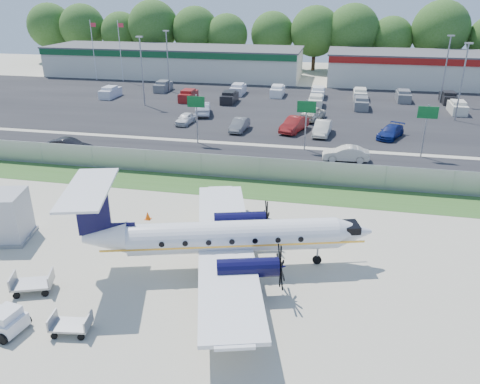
% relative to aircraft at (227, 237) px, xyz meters
% --- Properties ---
extents(ground, '(170.00, 170.00, 0.00)m').
position_rel_aircraft_xyz_m(ground, '(-0.41, -0.46, -1.99)').
color(ground, '#B6B19A').
rests_on(ground, ground).
extents(grass_verge, '(170.00, 4.00, 0.02)m').
position_rel_aircraft_xyz_m(grass_verge, '(-0.41, 11.54, -1.98)').
color(grass_verge, '#2D561E').
rests_on(grass_verge, ground).
extents(access_road, '(170.00, 8.00, 0.02)m').
position_rel_aircraft_xyz_m(access_road, '(-0.41, 18.54, -1.97)').
color(access_road, black).
rests_on(access_road, ground).
extents(parking_lot, '(170.00, 32.00, 0.02)m').
position_rel_aircraft_xyz_m(parking_lot, '(-0.41, 39.54, -1.97)').
color(parking_lot, black).
rests_on(parking_lot, ground).
extents(perimeter_fence, '(120.00, 0.06, 1.99)m').
position_rel_aircraft_xyz_m(perimeter_fence, '(-0.41, 13.54, -0.98)').
color(perimeter_fence, gray).
rests_on(perimeter_fence, ground).
extents(building_west, '(46.40, 12.40, 5.24)m').
position_rel_aircraft_xyz_m(building_west, '(-24.41, 61.52, 0.64)').
color(building_west, beige).
rests_on(building_west, ground).
extents(building_east, '(44.40, 12.40, 5.24)m').
position_rel_aircraft_xyz_m(building_east, '(25.59, 61.52, 0.64)').
color(building_east, beige).
rests_on(building_east, ground).
extents(sign_left, '(1.80, 0.26, 5.00)m').
position_rel_aircraft_xyz_m(sign_left, '(-8.41, 22.45, 1.63)').
color(sign_left, gray).
rests_on(sign_left, ground).
extents(sign_mid, '(1.80, 0.26, 5.00)m').
position_rel_aircraft_xyz_m(sign_mid, '(2.59, 22.45, 1.63)').
color(sign_mid, gray).
rests_on(sign_mid, ground).
extents(sign_right, '(1.80, 0.26, 5.00)m').
position_rel_aircraft_xyz_m(sign_right, '(13.59, 22.45, 1.63)').
color(sign_right, gray).
rests_on(sign_right, ground).
extents(flagpole_west, '(1.06, 0.12, 10.00)m').
position_rel_aircraft_xyz_m(flagpole_west, '(-36.33, 54.54, 3.66)').
color(flagpole_west, silver).
rests_on(flagpole_west, ground).
extents(flagpole_east, '(1.06, 0.12, 10.00)m').
position_rel_aircraft_xyz_m(flagpole_east, '(-31.33, 54.54, 3.66)').
color(flagpole_east, silver).
rests_on(flagpole_east, ground).
extents(light_pole_nw, '(0.90, 0.35, 9.09)m').
position_rel_aircraft_xyz_m(light_pole_nw, '(-20.41, 37.54, 3.25)').
color(light_pole_nw, gray).
rests_on(light_pole_nw, ground).
extents(light_pole_ne, '(0.90, 0.35, 9.09)m').
position_rel_aircraft_xyz_m(light_pole_ne, '(19.59, 37.54, 3.25)').
color(light_pole_ne, gray).
rests_on(light_pole_ne, ground).
extents(light_pole_sw, '(0.90, 0.35, 9.09)m').
position_rel_aircraft_xyz_m(light_pole_sw, '(-20.41, 47.54, 3.25)').
color(light_pole_sw, gray).
rests_on(light_pole_sw, ground).
extents(light_pole_se, '(0.90, 0.35, 9.09)m').
position_rel_aircraft_xyz_m(light_pole_se, '(19.59, 47.54, 3.25)').
color(light_pole_se, gray).
rests_on(light_pole_se, ground).
extents(tree_line, '(112.00, 6.00, 14.00)m').
position_rel_aircraft_xyz_m(tree_line, '(-0.41, 73.54, -1.99)').
color(tree_line, '#275017').
rests_on(tree_line, ground).
extents(aircraft, '(16.83, 16.44, 5.14)m').
position_rel_aircraft_xyz_m(aircraft, '(0.00, 0.00, 0.00)').
color(aircraft, silver).
rests_on(aircraft, ground).
extents(pushback_tug, '(2.42, 1.90, 1.21)m').
position_rel_aircraft_xyz_m(pushback_tug, '(-8.94, -7.35, -1.41)').
color(pushback_tug, silver).
rests_on(pushback_tug, ground).
extents(baggage_cart_near, '(2.29, 1.81, 1.05)m').
position_rel_aircraft_xyz_m(baggage_cart_near, '(-9.41, -4.31, -1.50)').
color(baggage_cart_near, gray).
rests_on(baggage_cart_near, ground).
extents(baggage_cart_far, '(1.91, 1.31, 0.93)m').
position_rel_aircraft_xyz_m(baggage_cart_far, '(-5.76, -6.83, -1.55)').
color(baggage_cart_far, gray).
rests_on(baggage_cart_far, ground).
extents(service_container, '(3.37, 3.37, 3.09)m').
position_rel_aircraft_xyz_m(service_container, '(-14.40, 0.48, -0.55)').
color(service_container, '#AEAFB5').
rests_on(service_container, ground).
extents(cone_nose, '(0.37, 0.37, 0.52)m').
position_rel_aircraft_xyz_m(cone_nose, '(2.77, -5.24, -1.74)').
color(cone_nose, '#EC5107').
rests_on(cone_nose, ground).
extents(cone_starboard_wing, '(0.40, 0.40, 0.57)m').
position_rel_aircraft_xyz_m(cone_starboard_wing, '(-6.76, 4.83, -1.72)').
color(cone_starboard_wing, '#EC5107').
rests_on(cone_starboard_wing, ground).
extents(road_car_west, '(4.80, 2.03, 1.54)m').
position_rel_aircraft_xyz_m(road_car_west, '(-19.37, 16.35, -1.99)').
color(road_car_west, black).
rests_on(road_car_west, ground).
extents(road_car_mid, '(4.29, 1.71, 1.39)m').
position_rel_aircraft_xyz_m(road_car_mid, '(6.56, 19.90, -1.99)').
color(road_car_mid, beige).
rests_on(road_car_mid, ground).
extents(parked_car_a, '(1.76, 3.84, 1.28)m').
position_rel_aircraft_xyz_m(parked_car_a, '(-11.94, 29.40, -1.99)').
color(parked_car_a, silver).
rests_on(parked_car_a, ground).
extents(parked_car_b, '(1.75, 4.26, 1.37)m').
position_rel_aircraft_xyz_m(parked_car_b, '(-5.09, 27.83, -1.99)').
color(parked_car_b, '#595B5E').
rests_on(parked_car_b, ground).
extents(parked_car_c, '(3.08, 5.15, 1.60)m').
position_rel_aircraft_xyz_m(parked_car_c, '(0.94, 28.78, -1.99)').
color(parked_car_c, maroon).
rests_on(parked_car_c, ground).
extents(parked_car_d, '(2.02, 4.73, 1.52)m').
position_rel_aircraft_xyz_m(parked_car_d, '(4.07, 28.07, -1.99)').
color(parked_car_d, beige).
rests_on(parked_car_d, ground).
extents(parked_car_e, '(3.51, 4.88, 1.31)m').
position_rel_aircraft_xyz_m(parked_car_e, '(11.26, 28.42, -1.99)').
color(parked_car_e, navy).
rests_on(parked_car_e, ground).
extents(parked_car_f, '(2.87, 5.22, 1.63)m').
position_rel_aircraft_xyz_m(parked_car_f, '(-11.16, 34.19, -1.99)').
color(parked_car_f, silver).
rests_on(parked_car_f, ground).
extents(parked_car_g, '(3.38, 5.35, 1.70)m').
position_rel_aircraft_xyz_m(parked_car_g, '(2.65, 34.40, -1.99)').
color(parked_car_g, beige).
rests_on(parked_car_g, ground).
extents(far_parking_rows, '(56.00, 10.00, 1.60)m').
position_rel_aircraft_xyz_m(far_parking_rows, '(-0.41, 44.54, -1.99)').
color(far_parking_rows, gray).
rests_on(far_parking_rows, ground).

